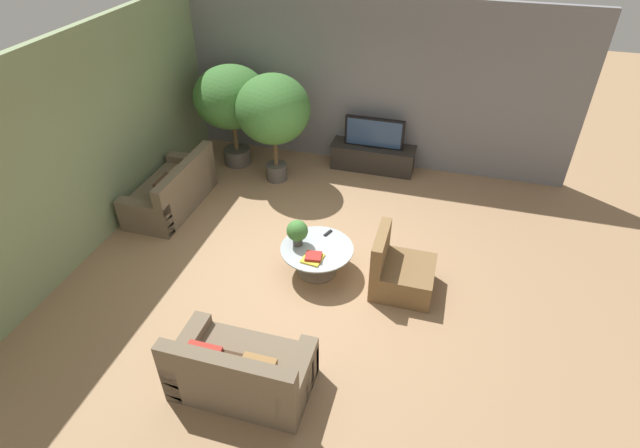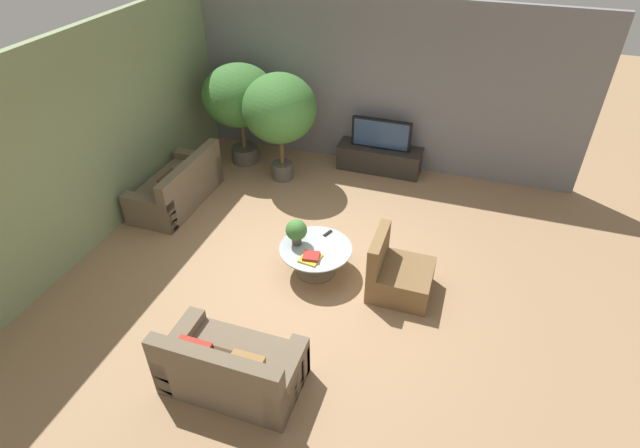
# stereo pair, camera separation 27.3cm
# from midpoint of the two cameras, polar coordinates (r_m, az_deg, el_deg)

# --- Properties ---
(ground_plane) EXTENTS (24.00, 24.00, 0.00)m
(ground_plane) POSITION_cam_midpoint_polar(r_m,az_deg,el_deg) (7.23, 0.03, -4.45)
(ground_plane) COLOR #9E7A56
(back_wall_stone) EXTENTS (7.40, 0.12, 3.00)m
(back_wall_stone) POSITION_cam_midpoint_polar(r_m,az_deg,el_deg) (9.22, 6.78, 15.55)
(back_wall_stone) COLOR slate
(back_wall_stone) RESTS_ON ground
(side_wall_left) EXTENTS (0.12, 7.40, 3.00)m
(side_wall_left) POSITION_cam_midpoint_polar(r_m,az_deg,el_deg) (8.04, -22.41, 9.87)
(side_wall_left) COLOR gray
(side_wall_left) RESTS_ON ground
(media_console) EXTENTS (1.55, 0.50, 0.46)m
(media_console) POSITION_cam_midpoint_polar(r_m,az_deg,el_deg) (9.40, 7.63, 7.45)
(media_console) COLOR #2D2823
(media_console) RESTS_ON ground
(television) EXTENTS (1.08, 0.13, 0.55)m
(television) POSITION_cam_midpoint_polar(r_m,az_deg,el_deg) (9.18, 7.88, 10.14)
(television) COLOR black
(television) RESTS_ON media_console
(coffee_table) EXTENTS (1.01, 1.01, 0.42)m
(coffee_table) POSITION_cam_midpoint_polar(r_m,az_deg,el_deg) (6.91, 0.64, -3.56)
(coffee_table) COLOR #756656
(coffee_table) RESTS_ON ground
(couch_by_wall) EXTENTS (0.84, 1.72, 0.84)m
(couch_by_wall) POSITION_cam_midpoint_polar(r_m,az_deg,el_deg) (8.63, -15.06, 4.00)
(couch_by_wall) COLOR brown
(couch_by_wall) RESTS_ON ground
(couch_near_entry) EXTENTS (1.47, 0.84, 0.84)m
(couch_near_entry) POSITION_cam_midpoint_polar(r_m,az_deg,el_deg) (5.64, -8.74, -15.99)
(couch_near_entry) COLOR brown
(couch_near_entry) RESTS_ON ground
(armchair_wicker) EXTENTS (0.80, 0.76, 0.86)m
(armchair_wicker) POSITION_cam_midpoint_polar(r_m,az_deg,el_deg) (6.73, 9.97, -5.77)
(armchair_wicker) COLOR brown
(armchair_wicker) RESTS_ON ground
(potted_palm_tall) EXTENTS (1.32, 1.32, 1.87)m
(potted_palm_tall) POSITION_cam_midpoint_polar(r_m,az_deg,el_deg) (9.27, -8.35, 14.08)
(potted_palm_tall) COLOR #514C47
(potted_palm_tall) RESTS_ON ground
(potted_palm_corner) EXTENTS (1.25, 1.25, 1.93)m
(potted_palm_corner) POSITION_cam_midpoint_polar(r_m,az_deg,el_deg) (8.59, -3.72, 12.88)
(potted_palm_corner) COLOR #514C47
(potted_palm_corner) RESTS_ON ground
(potted_plant_tabletop) EXTENTS (0.30, 0.30, 0.38)m
(potted_plant_tabletop) POSITION_cam_midpoint_polar(r_m,az_deg,el_deg) (6.77, -1.57, -0.79)
(potted_plant_tabletop) COLOR #514C47
(potted_plant_tabletop) RESTS_ON coffee_table
(book_stack) EXTENTS (0.28, 0.30, 0.06)m
(book_stack) POSITION_cam_midpoint_polar(r_m,az_deg,el_deg) (6.63, 0.12, -3.82)
(book_stack) COLOR gold
(book_stack) RESTS_ON coffee_table
(remote_black) EXTENTS (0.10, 0.16, 0.02)m
(remote_black) POSITION_cam_midpoint_polar(r_m,az_deg,el_deg) (7.07, 2.00, -1.08)
(remote_black) COLOR black
(remote_black) RESTS_ON coffee_table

